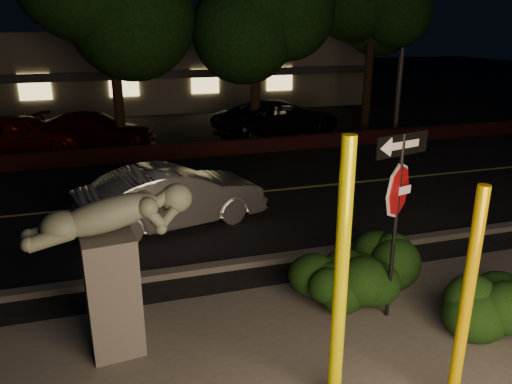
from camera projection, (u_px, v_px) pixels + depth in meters
ground at (207, 166)px, 16.18m from camera, size 90.00×90.00×0.00m
road at (229, 195)px, 13.46m from camera, size 80.00×8.00×0.01m
lane_marking at (229, 195)px, 13.46m from camera, size 80.00×0.12×0.00m
curb at (279, 258)px, 9.73m from camera, size 80.00×0.25×0.12m
brick_wall at (199, 149)px, 17.28m from camera, size 40.00×0.35×0.50m
parking_lot at (176, 126)px, 22.52m from camera, size 40.00×12.00×0.01m
building at (154, 66)px, 29.11m from camera, size 22.00×10.20×4.00m
yellow_pole_left at (341, 279)px, 5.64m from camera, size 0.17×0.17×3.34m
yellow_pole_right at (466, 304)px, 5.62m from camera, size 0.14×0.14×2.83m
signpost at (398, 191)px, 7.25m from camera, size 0.97×0.29×2.95m
sculpture at (112, 256)px, 6.68m from camera, size 2.21×0.81×2.36m
hedge_center at (355, 274)px, 8.16m from camera, size 2.00×0.94×1.04m
hedge_right at (366, 259)px, 8.57m from camera, size 1.92×1.38×1.13m
hedge_far_right at (500, 295)px, 7.44m from camera, size 1.85×1.39×1.14m
silver_sedan at (172, 197)px, 11.27m from camera, size 4.42×2.44×1.38m
parked_car_red at (22, 133)px, 17.62m from camera, size 4.29×2.12×1.41m
parked_car_darkred at (94, 130)px, 18.41m from camera, size 4.82×3.23×1.30m
parked_car_dark at (278, 119)px, 20.15m from camera, size 5.84×4.01×1.48m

